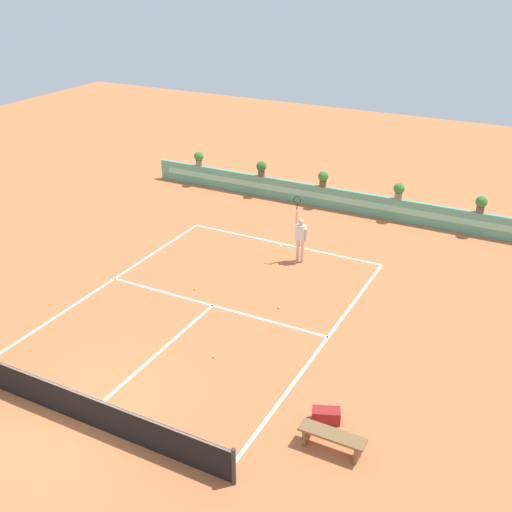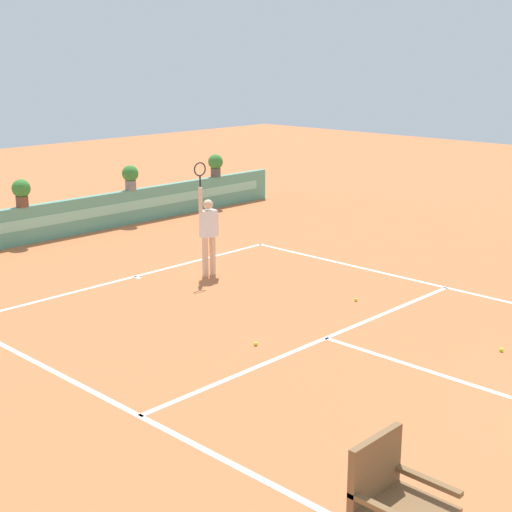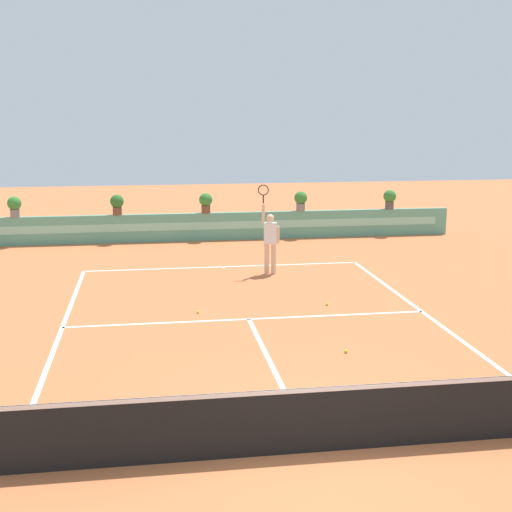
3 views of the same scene
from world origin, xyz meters
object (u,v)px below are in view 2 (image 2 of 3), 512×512
tennis_player (208,230)px  tennis_ball_by_sideline (501,350)px  tennis_ball_near_baseline (356,300)px  potted_plant_right (130,176)px  potted_plant_far_right (216,164)px  potted_plant_centre (21,191)px  tennis_ball_mid_court (256,344)px

tennis_player → tennis_ball_by_sideline: tennis_player is taller
tennis_ball_near_baseline → potted_plant_right: (1.32, 9.13, 1.38)m
tennis_ball_near_baseline → potted_plant_far_right: potted_plant_far_right is taller
tennis_ball_near_baseline → potted_plant_far_right: bearing=62.7°
tennis_player → potted_plant_centre: bearing=103.7°
tennis_ball_near_baseline → potted_plant_far_right: (4.72, 9.13, 1.38)m
tennis_player → tennis_ball_near_baseline: bearing=-77.2°
potted_plant_far_right → potted_plant_centre: size_ratio=1.00×
tennis_ball_near_baseline → potted_plant_centre: (-2.17, 9.13, 1.38)m
potted_plant_far_right → tennis_player: bearing=-134.5°
tennis_player → potted_plant_far_right: bearing=45.5°
tennis_player → tennis_ball_near_baseline: (0.80, -3.51, -1.02)m
tennis_ball_mid_court → potted_plant_centre: size_ratio=0.09×
tennis_ball_by_sideline → potted_plant_centre: potted_plant_centre is taller
potted_plant_far_right → potted_plant_centre: (-6.89, 0.00, 0.00)m
tennis_ball_mid_court → potted_plant_right: 10.44m
tennis_ball_by_sideline → potted_plant_right: (1.80, 12.51, 1.38)m
potted_plant_far_right → tennis_ball_by_sideline: bearing=-112.6°
tennis_ball_near_baseline → tennis_ball_by_sideline: 3.41m
tennis_ball_by_sideline → potted_plant_right: bearing=81.8°
tennis_player → tennis_ball_near_baseline: tennis_player is taller
tennis_ball_near_baseline → tennis_ball_mid_court: size_ratio=1.00×
potted_plant_centre → potted_plant_right: bearing=0.0°
tennis_ball_near_baseline → potted_plant_centre: potted_plant_centre is taller
tennis_player → potted_plant_centre: tennis_player is taller
tennis_player → tennis_ball_near_baseline: 3.74m
tennis_ball_mid_court → tennis_ball_by_sideline: same height
tennis_ball_mid_court → tennis_player: bearing=57.7°
tennis_ball_by_sideline → tennis_ball_near_baseline: bearing=81.8°
tennis_ball_near_baseline → tennis_ball_mid_court: 3.15m
tennis_ball_by_sideline → potted_plant_far_right: potted_plant_far_right is taller
tennis_ball_by_sideline → potted_plant_centre: size_ratio=0.09×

